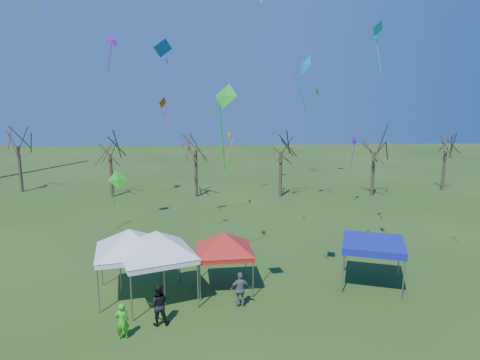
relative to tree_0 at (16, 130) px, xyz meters
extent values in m
plane|color=#254716|center=(20.85, -27.38, -6.49)|extent=(140.00, 140.00, 0.00)
cylinder|color=#3D2D21|center=(0.00, 0.00, -4.09)|extent=(0.32, 0.32, 4.78)
cylinder|color=#3D2D21|center=(10.08, -2.73, -4.35)|extent=(0.32, 0.32, 4.28)
cylinder|color=#3D2D21|center=(18.48, -3.01, -4.17)|extent=(0.32, 0.32, 4.64)
cylinder|color=#3D2D21|center=(26.88, -3.34, -4.24)|extent=(0.32, 0.32, 4.49)
cylinder|color=#3D2D21|center=(36.20, -3.38, -4.25)|extent=(0.32, 0.32, 4.47)
cylinder|color=#3D2D21|center=(44.57, -1.32, -4.37)|extent=(0.32, 0.32, 4.23)
cylinder|color=gray|center=(15.28, -26.32, -5.41)|extent=(0.06, 0.06, 2.15)
cylinder|color=gray|center=(14.63, -23.38, -5.41)|extent=(0.06, 0.06, 2.15)
cylinder|color=gray|center=(18.22, -25.67, -5.41)|extent=(0.06, 0.06, 2.15)
cylinder|color=gray|center=(17.57, -22.72, -5.41)|extent=(0.06, 0.06, 2.15)
cube|color=white|center=(16.42, -24.52, -4.20)|extent=(3.86, 3.86, 0.26)
pyramid|color=white|center=(16.42, -24.52, -3.00)|extent=(4.46, 4.46, 1.08)
cylinder|color=gray|center=(16.97, -27.18, -5.38)|extent=(0.07, 0.07, 2.21)
cylinder|color=gray|center=(15.83, -24.30, -5.38)|extent=(0.07, 0.07, 2.21)
cylinder|color=gray|center=(19.85, -26.05, -5.38)|extent=(0.07, 0.07, 2.21)
cylinder|color=gray|center=(18.71, -23.17, -5.38)|extent=(0.07, 0.07, 2.21)
cube|color=white|center=(17.84, -25.17, -4.14)|extent=(4.30, 4.30, 0.27)
pyramid|color=white|center=(17.84, -25.17, -2.90)|extent=(4.36, 4.36, 1.11)
cylinder|color=gray|center=(19.91, -25.30, -5.55)|extent=(0.06, 0.06, 1.87)
cylinder|color=gray|center=(19.70, -22.69, -5.55)|extent=(0.06, 0.06, 1.87)
cylinder|color=gray|center=(22.53, -25.10, -5.55)|extent=(0.06, 0.06, 1.87)
cylinder|color=gray|center=(22.32, -22.48, -5.55)|extent=(0.06, 0.06, 1.87)
cube|color=red|center=(21.12, -23.89, -4.50)|extent=(3.02, 3.02, 0.22)
pyramid|color=red|center=(21.12, -23.89, -3.45)|extent=(3.96, 3.96, 0.94)
cylinder|color=gray|center=(27.13, -24.81, -5.45)|extent=(0.06, 0.06, 2.07)
cylinder|color=gray|center=(28.04, -22.06, -5.45)|extent=(0.06, 0.06, 2.07)
cylinder|color=gray|center=(29.88, -25.72, -5.45)|extent=(0.06, 0.06, 2.07)
cylinder|color=gray|center=(30.79, -22.97, -5.45)|extent=(0.06, 0.06, 2.07)
cube|color=#0E1C99|center=(28.96, -23.89, -4.29)|extent=(3.92, 3.92, 0.25)
cube|color=#0E1C99|center=(28.96, -23.89, -4.11)|extent=(3.92, 3.92, 0.12)
imported|color=slate|center=(21.86, -26.00, -5.62)|extent=(1.05, 0.52, 1.73)
imported|color=#33DA22|center=(16.84, -28.54, -5.70)|extent=(0.65, 0.50, 1.58)
imported|color=black|center=(18.18, -27.46, -5.54)|extent=(1.00, 0.82, 1.90)
cone|color=green|center=(16.04, -24.65, -0.49)|extent=(1.06, 0.87, 0.86)
cube|color=green|center=(15.84, -24.75, -1.44)|extent=(0.26, 0.45, 1.46)
cone|color=purple|center=(11.83, -6.76, 8.06)|extent=(1.52, 1.62, 1.10)
cube|color=purple|center=(11.64, -7.04, 6.55)|extent=(0.61, 0.44, 2.36)
cone|color=#0DB5C7|center=(30.45, -18.34, 7.43)|extent=(1.13, 1.06, 0.95)
cube|color=#0DB5C7|center=(30.67, -18.16, 5.97)|extent=(0.42, 0.49, 2.41)
cone|color=#1A9F18|center=(29.45, -7.26, 3.78)|extent=(0.33, 0.81, 0.78)
cube|color=#1A9F18|center=(29.49, -7.52, 2.81)|extent=(0.56, 0.12, 1.55)
cone|color=#621ABB|center=(32.81, -7.59, -0.49)|extent=(0.80, 0.75, 0.85)
cube|color=#621ABB|center=(32.69, -7.70, -1.73)|extent=(0.28, 0.31, 2.07)
cone|color=green|center=(21.18, -27.72, 3.46)|extent=(1.19, 1.08, 1.02)
cube|color=green|center=(21.03, -27.60, 1.81)|extent=(0.29, 0.37, 2.76)
cone|color=#0B8DAF|center=(24.62, -26.10, 4.76)|extent=(0.73, 1.09, 0.94)
cube|color=#0B8DAF|center=(24.54, -25.80, 3.64)|extent=(0.65, 0.21, 1.75)
cone|color=#FFAA0D|center=(21.77, -9.20, 0.20)|extent=(0.73, 0.94, 0.80)
cube|color=#FFAA0D|center=(21.58, -9.61, -1.19)|extent=(0.87, 0.41, 2.37)
cone|color=#F0570C|center=(15.81, -5.98, 2.85)|extent=(0.88, 1.13, 1.05)
cube|color=#F0570C|center=(15.99, -5.65, 1.60)|extent=(0.70, 0.42, 1.98)
cone|color=blue|center=(17.12, -14.89, 6.61)|extent=(1.68, 1.55, 1.25)
cube|color=blue|center=(17.46, -14.66, 5.21)|extent=(0.52, 0.72, 2.12)
camera|label=1|loc=(21.00, -44.92, 3.46)|focal=32.00mm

